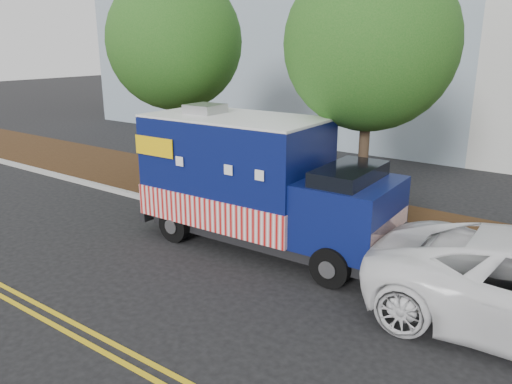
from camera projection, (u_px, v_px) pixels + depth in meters
The scene contains 9 objects.
ground at pixel (251, 253), 12.16m from camera, with size 120.00×120.00×0.00m, color black.
curb at pixel (282, 233), 13.23m from camera, with size 120.00×0.18×0.15m, color #9E9E99.
mulch_strip at pixel (321, 212), 14.85m from camera, with size 120.00×4.00×0.15m, color black.
centerline_near at pixel (100, 337), 8.71m from camera, with size 120.00×0.10×0.01m, color gold.
centerline_far at pixel (87, 343), 8.52m from camera, with size 120.00×0.10×0.01m, color gold.
tree_a at pixel (175, 42), 15.92m from camera, with size 4.34×4.34×7.12m.
tree_b at pixel (370, 44), 11.86m from camera, with size 4.15×4.15×6.98m.
sign_post at pixel (192, 171), 15.04m from camera, with size 0.06×0.06×2.40m, color #473828.
food_truck at pixel (254, 184), 12.39m from camera, with size 6.57×2.62×3.42m.
Camera 1 is at (6.68, -9.01, 4.94)m, focal length 35.00 mm.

